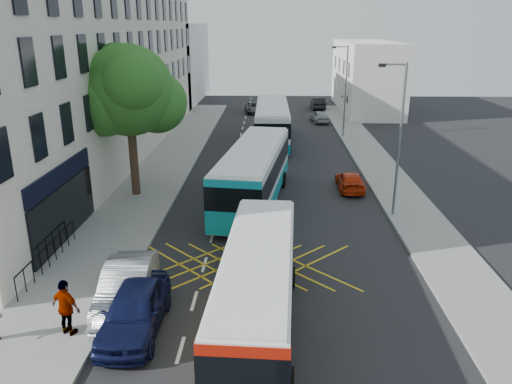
# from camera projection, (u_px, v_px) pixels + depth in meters

# --- Properties ---
(ground) EXTENTS (120.00, 120.00, 0.00)m
(ground) POSITION_uv_depth(u_px,v_px,m) (280.00, 352.00, 15.91)
(ground) COLOR black
(ground) RESTS_ON ground
(pavement_left) EXTENTS (5.00, 70.00, 0.15)m
(pavement_left) POSITION_uv_depth(u_px,v_px,m) (137.00, 195.00, 30.33)
(pavement_left) COLOR gray
(pavement_left) RESTS_ON ground
(pavement_right) EXTENTS (3.00, 70.00, 0.15)m
(pavement_right) POSITION_uv_depth(u_px,v_px,m) (401.00, 197.00, 29.87)
(pavement_right) COLOR gray
(pavement_right) RESTS_ON ground
(terrace_main) EXTENTS (8.30, 45.00, 13.50)m
(terrace_main) POSITION_uv_depth(u_px,v_px,m) (90.00, 69.00, 37.34)
(terrace_main) COLOR beige
(terrace_main) RESTS_ON ground
(terrace_far) EXTENTS (8.00, 20.00, 10.00)m
(terrace_far) POSITION_uv_depth(u_px,v_px,m) (170.00, 63.00, 66.80)
(terrace_far) COLOR silver
(terrace_far) RESTS_ON ground
(building_right) EXTENTS (6.00, 18.00, 8.00)m
(building_right) POSITION_uv_depth(u_px,v_px,m) (366.00, 76.00, 59.77)
(building_right) COLOR silver
(building_right) RESTS_ON ground
(street_tree) EXTENTS (6.30, 5.70, 8.80)m
(street_tree) POSITION_uv_depth(u_px,v_px,m) (128.00, 92.00, 28.31)
(street_tree) COLOR #382619
(street_tree) RESTS_ON pavement_left
(lamp_near) EXTENTS (1.45, 0.15, 8.00)m
(lamp_near) POSITION_uv_depth(u_px,v_px,m) (398.00, 133.00, 25.62)
(lamp_near) COLOR slate
(lamp_near) RESTS_ON pavement_right
(lamp_far) EXTENTS (1.45, 0.15, 8.00)m
(lamp_far) POSITION_uv_depth(u_px,v_px,m) (345.00, 87.00, 44.56)
(lamp_far) COLOR slate
(lamp_far) RESTS_ON pavement_right
(railings) EXTENTS (0.08, 5.60, 1.14)m
(railings) POSITION_uv_depth(u_px,v_px,m) (48.00, 255.00, 20.98)
(railings) COLOR black
(railings) RESTS_ON pavement_left
(bus_near) EXTENTS (2.88, 10.22, 2.84)m
(bus_near) POSITION_uv_depth(u_px,v_px,m) (258.00, 286.00, 16.90)
(bus_near) COLOR silver
(bus_near) RESTS_ON ground
(bus_mid) EXTENTS (4.29, 12.15, 3.34)m
(bus_mid) POSITION_uv_depth(u_px,v_px,m) (254.00, 174.00, 28.66)
(bus_mid) COLOR silver
(bus_mid) RESTS_ON ground
(bus_far) EXTENTS (3.07, 12.05, 3.38)m
(bus_far) POSITION_uv_depth(u_px,v_px,m) (272.00, 123.00, 43.42)
(bus_far) COLOR silver
(bus_far) RESTS_ON ground
(parked_car_blue) EXTENTS (1.89, 4.64, 1.58)m
(parked_car_blue) POSITION_uv_depth(u_px,v_px,m) (135.00, 310.00, 16.82)
(parked_car_blue) COLOR #0E1238
(parked_car_blue) RESTS_ON ground
(parked_car_silver) EXTENTS (2.00, 4.89, 1.58)m
(parked_car_silver) POSITION_uv_depth(u_px,v_px,m) (127.00, 286.00, 18.32)
(parked_car_silver) COLOR #939499
(parked_car_silver) RESTS_ON ground
(red_hatchback) EXTENTS (1.63, 3.91, 1.13)m
(red_hatchback) POSITION_uv_depth(u_px,v_px,m) (350.00, 181.00, 31.36)
(red_hatchback) COLOR red
(red_hatchback) RESTS_ON ground
(distant_car_grey) EXTENTS (2.42, 4.43, 1.18)m
(distant_car_grey) POSITION_uv_depth(u_px,v_px,m) (254.00, 108.00, 58.58)
(distant_car_grey) COLOR #404148
(distant_car_grey) RESTS_ON ground
(distant_car_silver) EXTENTS (1.98, 3.89, 1.27)m
(distant_car_silver) POSITION_uv_depth(u_px,v_px,m) (320.00, 116.00, 52.82)
(distant_car_silver) COLOR #93969A
(distant_car_silver) RESTS_ON ground
(distant_car_dark) EXTENTS (1.58, 4.37, 1.43)m
(distant_car_dark) POSITION_uv_depth(u_px,v_px,m) (318.00, 103.00, 61.18)
(distant_car_dark) COLOR black
(distant_car_dark) RESTS_ON ground
(pedestrian_far) EXTENTS (1.25, 0.91, 1.97)m
(pedestrian_far) POSITION_uv_depth(u_px,v_px,m) (66.00, 308.00, 16.29)
(pedestrian_far) COLOR gray
(pedestrian_far) RESTS_ON pavement_left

